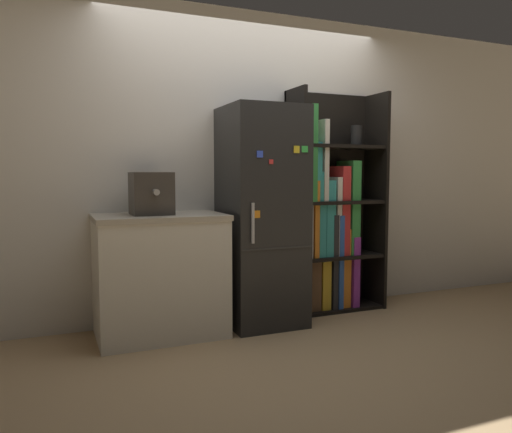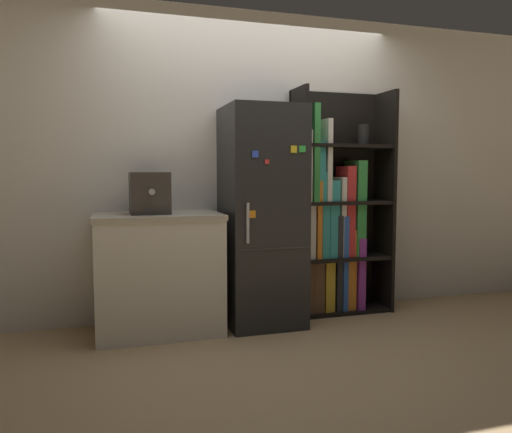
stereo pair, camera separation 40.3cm
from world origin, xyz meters
name	(u,v)px [view 2 (the right image)]	position (x,y,z in m)	size (l,w,h in m)	color
ground_plane	(267,327)	(0.00, 0.00, 0.00)	(16.00, 16.00, 0.00)	tan
wall_back	(250,165)	(0.00, 0.47, 1.30)	(8.00, 0.05, 2.60)	silver
refrigerator	(262,216)	(0.00, 0.14, 0.88)	(0.60, 0.64, 1.76)	black
bookshelf	(332,221)	(0.70, 0.29, 0.81)	(0.86, 0.37, 1.95)	black
kitchen_counter	(158,273)	(-0.83, 0.15, 0.46)	(0.96, 0.63, 0.92)	silver
espresso_machine	(150,193)	(-0.89, 0.14, 1.08)	(0.29, 0.35, 0.31)	#38332D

